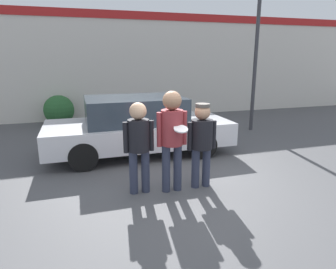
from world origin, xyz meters
The scene contains 8 objects.
ground_plane centered at (0.00, 0.00, 0.00)m, with size 56.00×56.00×0.00m, color #4C4C4F.
storefront_building centered at (0.00, 7.32, 2.10)m, with size 24.00×0.22×4.13m.
person_left centered at (-0.91, 0.09, 0.99)m, with size 0.55×0.38×1.66m.
person_middle_with_frisbee centered at (-0.32, -0.01, 1.13)m, with size 0.56×0.58×1.85m.
person_right centered at (0.26, 0.00, 0.96)m, with size 0.57×0.40×1.60m.
parked_car_near centered at (-0.46, 2.38, 0.73)m, with size 4.56×1.94×1.45m.
street_lamp centered at (3.96, 3.82, 3.33)m, with size 1.16×0.35×5.41m.
shrub centered at (-2.53, 6.59, 0.54)m, with size 1.08×1.08×1.08m.
Camera 1 is at (-1.91, -4.90, 2.40)m, focal length 32.00 mm.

